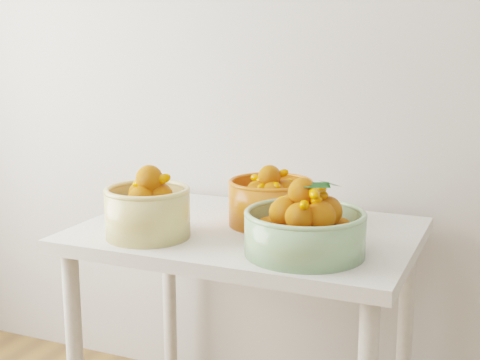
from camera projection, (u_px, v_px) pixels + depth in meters
The scene contains 4 objects.
table at pixel (247, 259), 2.04m from camera, with size 1.00×0.70×0.75m.
bowl_cream at pixel (148, 210), 1.92m from camera, with size 0.32×0.32×0.21m.
bowl_green at pixel (305, 228), 1.76m from camera, with size 0.36×0.36×0.21m.
bowl_orange at pixel (271, 201), 2.05m from camera, with size 0.27×0.27×0.19m.
Camera 1 is at (0.43, -0.20, 1.31)m, focal length 50.00 mm.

